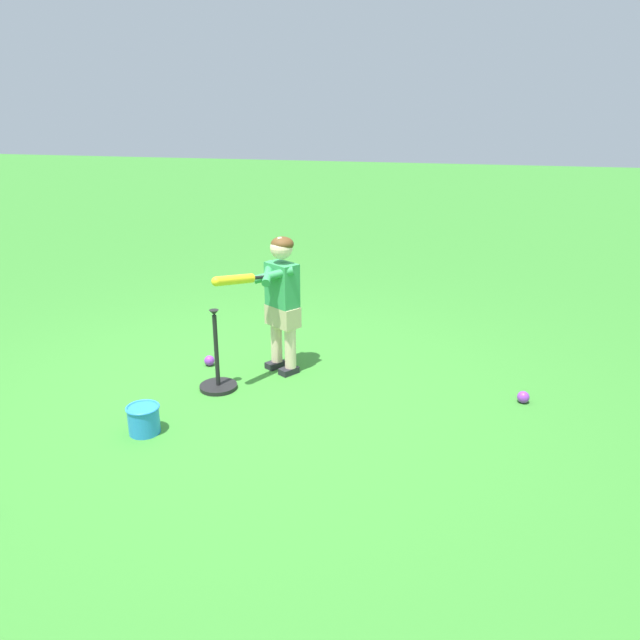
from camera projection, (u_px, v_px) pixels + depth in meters
The scene contains 6 objects.
ground_plane at pixel (253, 392), 4.53m from camera, with size 40.00×40.00×0.00m, color #38842D.
child_batter at pixel (279, 293), 4.67m from camera, with size 0.74×0.47×1.08m.
play_ball_near_batter at pixel (209, 361), 4.97m from camera, with size 0.09×0.09×0.09m, color purple.
play_ball_by_bucket at pixel (523, 397), 4.34m from camera, with size 0.09×0.09×0.09m, color purple.
batting_tee at pixel (218, 376), 4.54m from camera, with size 0.28×0.28×0.62m.
toy_bucket at pixel (144, 419), 3.93m from camera, with size 0.22×0.22×0.19m.
Camera 1 is at (3.84, 1.51, 1.99)m, focal length 34.28 mm.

